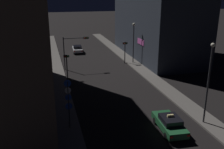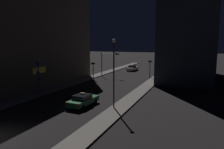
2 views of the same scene
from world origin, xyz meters
name	(u,v)px [view 1 (image 1 of 2)]	position (x,y,z in m)	size (l,w,h in m)	color
sidewalk_left	(57,71)	(-6.53, 31.06, 0.09)	(2.18, 66.13, 0.18)	#5B5651
sidewalk_right	(135,65)	(6.53, 31.06, 0.09)	(2.18, 66.13, 0.18)	#5B5651
building_facade_left	(10,22)	(-11.13, 19.23, 9.03)	(7.11, 23.20, 18.07)	#473D33
taxi	(169,123)	(2.22, 10.38, 0.74)	(2.11, 4.56, 1.62)	#1E512D
far_car	(77,49)	(-1.67, 43.20, 0.73)	(2.03, 4.54, 1.42)	#B7B7BC
traffic_light_overhead	(73,46)	(-3.67, 31.63, 3.78)	(4.02, 0.42, 5.22)	#2D2D33
traffic_light_left_kerb	(67,61)	(-5.19, 27.48, 2.51)	(0.80, 0.42, 3.47)	#2D2D33
traffic_light_right_kerb	(125,48)	(5.19, 32.80, 2.70)	(0.80, 0.41, 3.78)	#2D2D33
sign_pole_left	(68,100)	(-6.36, 12.92, 2.89)	(0.63, 0.10, 4.58)	#2D2D33
street_lamp_near_block	(209,77)	(5.95, 10.71, 4.62)	(0.38, 0.38, 7.57)	#2D2D33
street_lamp_far_block	(134,35)	(6.56, 32.44, 4.90)	(0.52, 0.52, 6.77)	#2D2D33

